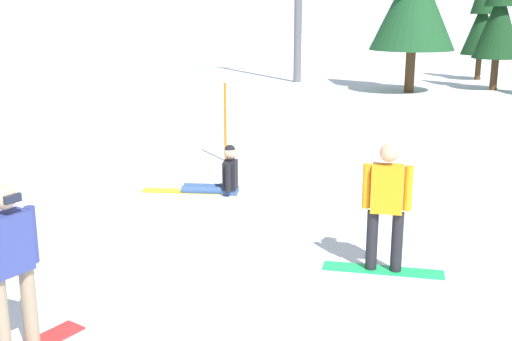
{
  "coord_description": "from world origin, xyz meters",
  "views": [
    {
      "loc": [
        1.38,
        -4.86,
        3.37
      ],
      "look_at": [
        -2.24,
        3.63,
        1.0
      ],
      "focal_mm": 44.68,
      "sensor_mm": 36.0,
      "label": 1
    }
  ],
  "objects_px": {
    "snowboarder_background": "(220,177)",
    "trail_marker_pole": "(225,122)",
    "snowboarder_foreground": "(11,264)",
    "pine_tree_leaning": "(500,10)",
    "snowboarder_midground": "(386,205)",
    "pine_tree_short": "(482,17)"
  },
  "relations": [
    {
      "from": "pine_tree_leaning",
      "to": "snowboarder_midground",
      "type": "bearing_deg",
      "value": -90.53
    },
    {
      "from": "pine_tree_leaning",
      "to": "snowboarder_background",
      "type": "bearing_deg",
      "value": -101.67
    },
    {
      "from": "snowboarder_background",
      "to": "trail_marker_pole",
      "type": "height_order",
      "value": "trail_marker_pole"
    },
    {
      "from": "snowboarder_midground",
      "to": "pine_tree_leaning",
      "type": "xyz_separation_m",
      "value": [
        0.19,
        20.7,
        2.35
      ]
    },
    {
      "from": "trail_marker_pole",
      "to": "pine_tree_leaning",
      "type": "relative_size",
      "value": 0.3
    },
    {
      "from": "snowboarder_midground",
      "to": "snowboarder_background",
      "type": "relative_size",
      "value": 0.94
    },
    {
      "from": "snowboarder_foreground",
      "to": "snowboarder_midground",
      "type": "height_order",
      "value": "snowboarder_foreground"
    },
    {
      "from": "snowboarder_background",
      "to": "pine_tree_leaning",
      "type": "relative_size",
      "value": 0.31
    },
    {
      "from": "trail_marker_pole",
      "to": "pine_tree_short",
      "type": "distance_m",
      "value": 20.29
    },
    {
      "from": "snowboarder_foreground",
      "to": "trail_marker_pole",
      "type": "relative_size",
      "value": 1.15
    },
    {
      "from": "snowboarder_midground",
      "to": "pine_tree_short",
      "type": "xyz_separation_m",
      "value": [
        -0.73,
        24.59,
        2.03
      ]
    },
    {
      "from": "snowboarder_midground",
      "to": "trail_marker_pole",
      "type": "xyz_separation_m",
      "value": [
        -4.59,
        4.77,
        -0.02
      ]
    },
    {
      "from": "trail_marker_pole",
      "to": "pine_tree_short",
      "type": "relative_size",
      "value": 0.33
    },
    {
      "from": "pine_tree_short",
      "to": "trail_marker_pole",
      "type": "bearing_deg",
      "value": -101.03
    },
    {
      "from": "trail_marker_pole",
      "to": "pine_tree_leaning",
      "type": "height_order",
      "value": "pine_tree_leaning"
    },
    {
      "from": "trail_marker_pole",
      "to": "snowboarder_foreground",
      "type": "bearing_deg",
      "value": -78.44
    },
    {
      "from": "snowboarder_midground",
      "to": "snowboarder_background",
      "type": "xyz_separation_m",
      "value": [
        -3.58,
        2.44,
        -0.59
      ]
    },
    {
      "from": "snowboarder_midground",
      "to": "snowboarder_background",
      "type": "height_order",
      "value": "snowboarder_midground"
    },
    {
      "from": "snowboarder_foreground",
      "to": "snowboarder_background",
      "type": "bearing_deg",
      "value": 96.47
    },
    {
      "from": "snowboarder_background",
      "to": "trail_marker_pole",
      "type": "relative_size",
      "value": 1.03
    },
    {
      "from": "snowboarder_foreground",
      "to": "pine_tree_short",
      "type": "distance_m",
      "value": 28.23
    },
    {
      "from": "snowboarder_foreground",
      "to": "snowboarder_midground",
      "type": "bearing_deg",
      "value": 50.26
    }
  ]
}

